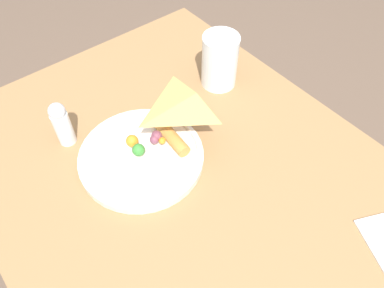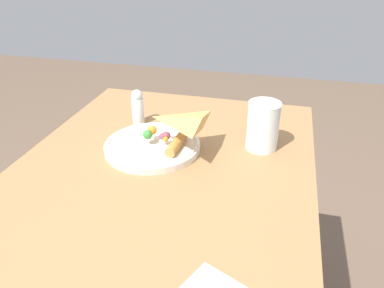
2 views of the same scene
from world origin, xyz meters
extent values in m
cube|color=olive|center=(0.00, 0.00, 0.72)|extent=(1.02, 0.66, 0.03)
cube|color=#382D23|center=(0.46, -0.28, 0.35)|extent=(0.06, 0.06, 0.70)
cube|color=#382D23|center=(0.46, 0.28, 0.35)|extent=(0.06, 0.06, 0.70)
cylinder|color=silver|center=(0.15, 0.05, 0.74)|extent=(0.23, 0.23, 0.02)
torus|color=silver|center=(0.15, 0.05, 0.75)|extent=(0.22, 0.22, 0.01)
pyramid|color=#DBA351|center=(0.15, 0.04, 0.76)|extent=(0.11, 0.13, 0.02)
cylinder|color=#C68942|center=(0.15, -0.02, 0.76)|extent=(0.10, 0.03, 0.02)
sphere|color=orange|center=(0.17, 0.05, 0.78)|extent=(0.02, 0.02, 0.02)
sphere|color=orange|center=(0.14, 0.06, 0.78)|extent=(0.02, 0.02, 0.02)
sphere|color=#7A4256|center=(0.15, 0.02, 0.78)|extent=(0.02, 0.02, 0.02)
sphere|color=#388433|center=(0.14, 0.05, 0.78)|extent=(0.02, 0.02, 0.02)
sphere|color=#7A4256|center=(0.15, 0.01, 0.78)|extent=(0.02, 0.02, 0.02)
sphere|color=orange|center=(0.14, 0.01, 0.77)|extent=(0.01, 0.01, 0.01)
cylinder|color=white|center=(0.22, -0.21, 0.79)|extent=(0.08, 0.08, 0.12)
cylinder|color=#F4CC66|center=(0.22, -0.21, 0.78)|extent=(0.07, 0.07, 0.10)
torus|color=white|center=(0.22, -0.21, 0.85)|extent=(0.08, 0.08, 0.00)
cylinder|color=silver|center=(0.28, 0.13, 0.77)|extent=(0.03, 0.03, 0.07)
sphere|color=silver|center=(0.28, 0.13, 0.82)|extent=(0.03, 0.03, 0.03)
camera|label=1|loc=(-0.23, 0.23, 1.29)|focal=35.00mm
camera|label=2|loc=(-0.58, -0.24, 1.18)|focal=35.00mm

